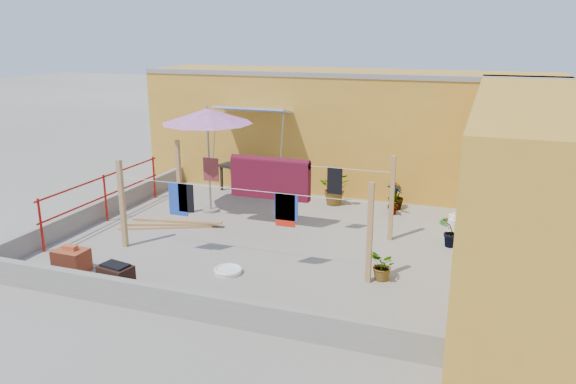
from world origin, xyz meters
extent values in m
plane|color=#9E998E|center=(0.00, 0.00, 0.00)|extent=(80.00, 80.00, 0.00)
cube|color=gold|center=(0.50, 4.70, 1.60)|extent=(11.00, 2.40, 3.20)
cube|color=gray|center=(0.50, 3.65, 3.15)|extent=(11.00, 0.35, 0.12)
cube|color=#2D51B2|center=(-1.60, 3.15, 2.25)|extent=(2.00, 0.79, 0.22)
cylinder|color=gray|center=(-2.55, 2.78, 1.60)|extent=(0.03, 0.30, 1.28)
cylinder|color=gray|center=(-0.65, 2.78, 1.60)|extent=(0.03, 0.30, 1.28)
cube|color=gold|center=(5.20, 0.00, 1.60)|extent=(2.40, 9.00, 3.20)
cube|color=gray|center=(0.00, -3.58, 0.22)|extent=(8.30, 0.16, 0.44)
cube|color=gray|center=(-4.08, 0.00, 0.22)|extent=(0.16, 7.30, 0.44)
cylinder|color=#A41510|center=(-3.85, -2.20, 0.55)|extent=(0.05, 0.05, 1.10)
cylinder|color=#A41510|center=(-3.85, -0.20, 0.55)|extent=(0.05, 0.05, 1.10)
cylinder|color=#A41510|center=(-3.85, 1.80, 0.55)|extent=(0.05, 0.05, 1.10)
cylinder|color=#A41510|center=(-3.85, -0.20, 1.05)|extent=(0.04, 4.20, 0.04)
cylinder|color=#A41510|center=(-3.85, -0.20, 0.60)|extent=(0.04, 4.20, 0.04)
cube|color=tan|center=(-2.50, -1.40, 0.90)|extent=(0.09, 0.09, 1.80)
cube|color=tan|center=(2.50, -1.40, 0.90)|extent=(0.09, 0.09, 1.80)
cube|color=tan|center=(2.50, 0.80, 0.90)|extent=(0.09, 0.09, 1.80)
cube|color=tan|center=(-2.50, 0.80, 0.90)|extent=(0.09, 0.09, 1.80)
cylinder|color=silver|center=(0.00, -1.40, 1.45)|extent=(5.00, 0.01, 0.01)
cylinder|color=silver|center=(0.00, 0.80, 1.45)|extent=(5.00, 0.01, 0.01)
cube|color=#4E0D1D|center=(-0.19, 0.80, 1.07)|extent=(1.81, 0.22, 0.86)
cube|color=black|center=(1.28, 0.80, 1.16)|extent=(0.33, 0.02, 0.57)
cube|color=maroon|center=(-1.65, 0.80, 1.18)|extent=(0.39, 0.02, 0.55)
cube|color=#1F41AC|center=(-1.21, -1.40, 1.13)|extent=(0.40, 0.02, 0.64)
cube|color=black|center=(-1.04, -1.40, 1.17)|extent=(0.32, 0.02, 0.56)
cube|color=red|center=(0.96, -1.40, 1.14)|extent=(0.37, 0.02, 0.61)
cube|color=#1F41AC|center=(0.99, -1.40, 1.20)|extent=(0.43, 0.02, 0.49)
cube|color=black|center=(1.01, -1.40, 1.22)|extent=(0.28, 0.02, 0.47)
cylinder|color=gray|center=(-1.94, 1.26, 0.03)|extent=(0.38, 0.38, 0.06)
cylinder|color=gray|center=(-1.94, 1.26, 1.23)|extent=(0.05, 0.05, 2.46)
cone|color=pink|center=(-1.94, 1.26, 2.33)|extent=(2.20, 2.20, 0.34)
cylinder|color=gray|center=(-1.94, 1.26, 2.52)|extent=(0.04, 0.04, 0.11)
cube|color=black|center=(-1.80, 3.20, 0.69)|extent=(1.68, 1.13, 0.06)
cube|color=black|center=(-2.53, 3.07, 0.34)|extent=(0.06, 0.06, 0.67)
cube|color=black|center=(-2.38, 3.67, 0.34)|extent=(0.06, 0.06, 0.67)
cube|color=black|center=(-1.23, 2.73, 0.34)|extent=(0.06, 0.06, 0.67)
cube|color=black|center=(-1.07, 3.33, 0.34)|extent=(0.06, 0.06, 0.67)
cube|color=#9B3B23|center=(-2.66, -2.79, 0.21)|extent=(0.59, 0.43, 0.42)
cube|color=#B75A2B|center=(-2.66, -2.79, 0.47)|extent=(0.27, 0.13, 0.08)
cube|color=tan|center=(-2.32, -0.17, 0.02)|extent=(1.94, 0.98, 0.04)
cube|color=tan|center=(-2.24, -0.05, 0.07)|extent=(1.99, 0.82, 0.04)
cube|color=tan|center=(-2.16, 0.07, 0.11)|extent=(2.05, 0.54, 0.04)
cube|color=black|center=(-1.39, -3.20, 0.23)|extent=(0.61, 0.46, 0.46)
cube|color=black|center=(-1.39, -3.20, 0.48)|extent=(0.50, 0.35, 0.04)
cylinder|color=white|center=(0.04, -1.89, 0.03)|extent=(0.49, 0.49, 0.06)
torus|color=white|center=(0.04, -1.89, 0.06)|extent=(0.52, 0.52, 0.05)
cylinder|color=white|center=(3.70, 1.77, 0.14)|extent=(0.20, 0.20, 0.27)
cylinder|color=white|center=(3.70, 1.77, 0.29)|extent=(0.05, 0.05, 0.05)
cylinder|color=white|center=(3.70, 1.95, 0.16)|extent=(0.24, 0.24, 0.32)
cylinder|color=white|center=(3.70, 1.95, 0.35)|extent=(0.06, 0.06, 0.05)
torus|color=#176B23|center=(3.64, 2.30, 0.02)|extent=(0.52, 0.52, 0.04)
torus|color=#176B23|center=(3.64, 2.30, 0.06)|extent=(0.44, 0.44, 0.04)
imported|color=#175117|center=(0.76, 2.85, 0.42)|extent=(0.85, 0.77, 0.85)
imported|color=#175117|center=(2.26, 2.97, 0.34)|extent=(0.40, 0.40, 0.68)
imported|color=#175117|center=(2.28, 2.52, 0.40)|extent=(0.51, 0.48, 0.80)
imported|color=#175117|center=(3.70, 0.78, 0.32)|extent=(0.40, 0.44, 0.64)
imported|color=#175117|center=(2.73, -1.25, 0.27)|extent=(0.64, 0.65, 0.54)
camera|label=1|loc=(4.23, -10.34, 4.20)|focal=35.00mm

